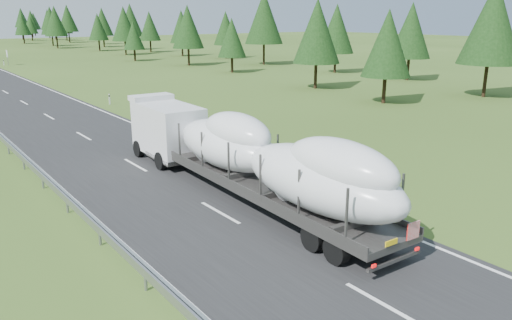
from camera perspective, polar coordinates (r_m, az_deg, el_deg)
ground at (r=21.87m, az=-4.13°, el=-6.06°), size 400.00×400.00×0.00m
highway_sign at (r=99.01m, az=-26.57°, el=10.71°), size 0.08×0.90×2.60m
tree_line_right at (r=126.72m, az=-13.95°, el=14.96°), size 25.57×272.31×12.56m
boat_truck at (r=22.89m, az=-1.04°, el=0.87°), size 3.26×19.83×4.01m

